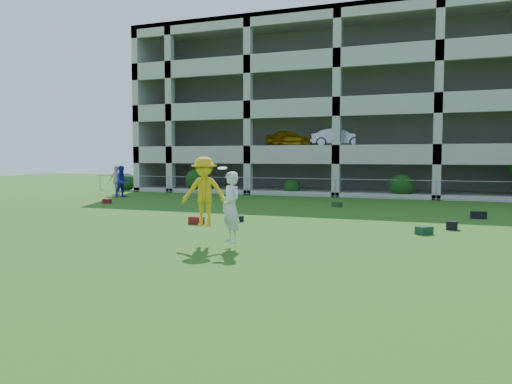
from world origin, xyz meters
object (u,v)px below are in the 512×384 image
at_px(bystander_a, 122,181).
at_px(bystander_b, 116,181).
at_px(frisbee_contest, 211,196).
at_px(crate_d, 452,225).
at_px(parking_garage, 359,113).

distance_m(bystander_a, bystander_b, 1.32).
xyz_separation_m(bystander_b, frisbee_contest, (14.01, -14.63, 0.45)).
bearing_deg(bystander_b, frisbee_contest, -36.29).
bearing_deg(crate_d, bystander_a, 157.69).
relative_size(bystander_b, frisbee_contest, 0.84).
distance_m(bystander_b, frisbee_contest, 20.26).
distance_m(bystander_b, parking_garage, 19.21).
height_order(bystander_b, crate_d, bystander_b).
xyz_separation_m(bystander_a, bystander_b, (-1.04, 0.80, -0.00)).
height_order(bystander_b, frisbee_contest, frisbee_contest).
relative_size(crate_d, parking_garage, 0.01).
xyz_separation_m(frisbee_contest, parking_garage, (-0.27, 27.07, 4.57)).
height_order(bystander_a, bystander_b, bystander_a).
height_order(bystander_a, parking_garage, parking_garage).
bearing_deg(crate_d, parking_garage, 107.60).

